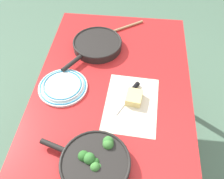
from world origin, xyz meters
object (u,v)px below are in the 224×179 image
wooden_spoon (111,32)px  skillet_broccoli (95,163)px  grater_knife (130,93)px  cheese_block (134,98)px  dinner_plate_stack (63,86)px  skillet_eggs (97,45)px

wooden_spoon → skillet_broccoli: bearing=57.1°
grater_knife → cheese_block: bearing=60.3°
skillet_broccoli → wooden_spoon: 0.87m
cheese_block → skillet_broccoli: bearing=158.8°
wooden_spoon → cheese_block: (-0.52, -0.17, 0.01)m
skillet_broccoli → grater_knife: 0.41m
skillet_broccoli → wooden_spoon: bearing=-70.8°
skillet_broccoli → dinner_plate_stack: size_ratio=1.53×
skillet_eggs → dinner_plate_stack: 0.35m
wooden_spoon → cheese_block: bearing=73.3°
skillet_eggs → grater_knife: (-0.33, -0.22, -0.02)m
skillet_broccoli → skillet_eggs: size_ratio=0.99×
skillet_eggs → grater_knife: skillet_eggs is taller
cheese_block → dinner_plate_stack: cheese_block is taller
cheese_block → dinner_plate_stack: (0.04, 0.37, -0.01)m
skillet_eggs → wooden_spoon: 0.16m
skillet_eggs → dinner_plate_stack: size_ratio=1.54×
wooden_spoon → skillet_eggs: bearing=31.8°
skillet_eggs → dinner_plate_stack: skillet_eggs is taller
skillet_broccoli → skillet_eggs: 0.73m
wooden_spoon → dinner_plate_stack: bearing=32.8°
dinner_plate_stack → skillet_broccoli: bearing=-150.0°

